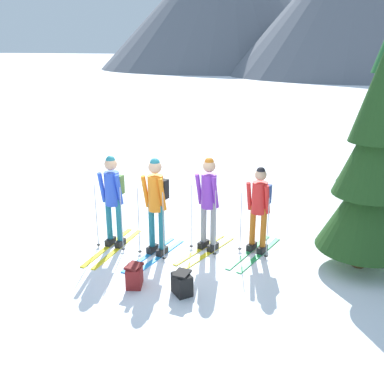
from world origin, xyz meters
TOP-DOWN VIEW (x-y plane):
  - ground_plane at (0.00, 0.00)m, footprint 400.00×400.00m
  - skier_in_blue at (-1.11, -0.24)m, footprint 0.61×1.81m
  - skier_in_orange at (-0.20, -0.25)m, footprint 0.61×1.65m
  - skier_in_purple at (0.61, 0.28)m, footprint 0.69×1.63m
  - skier_in_red at (1.51, 0.56)m, footprint 0.64×1.71m
  - pine_tree_mid at (3.32, 0.68)m, footprint 1.56×1.56m
  - backpack_on_snow_front at (-0.02, -1.43)m, footprint 0.33×0.38m
  - backpack_on_snow_beside at (0.79, -1.36)m, footprint 0.40×0.39m

SIDE VIEW (x-z plane):
  - ground_plane at x=0.00m, z-range 0.00..0.00m
  - backpack_on_snow_front at x=-0.02m, z-range 0.00..0.38m
  - backpack_on_snow_beside at x=0.79m, z-range 0.00..0.38m
  - skier_in_red at x=1.51m, z-range 0.10..1.76m
  - skier_in_purple at x=0.61m, z-range 0.10..1.92m
  - skier_in_blue at x=-1.11m, z-range 0.12..1.93m
  - skier_in_orange at x=-0.20m, z-range 0.14..1.99m
  - pine_tree_mid at x=3.32m, z-range -0.16..3.62m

